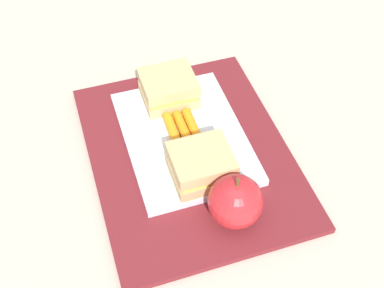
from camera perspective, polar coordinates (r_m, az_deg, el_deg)
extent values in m
plane|color=#B7AD99|center=(0.74, -0.30, -1.42)|extent=(2.40, 2.40, 0.00)
cube|color=maroon|center=(0.74, -0.30, -1.17)|extent=(0.36, 0.28, 0.01)
cube|color=white|center=(0.74, -0.89, 0.78)|extent=(0.23, 0.17, 0.01)
cube|color=tan|center=(0.79, -2.61, 5.58)|extent=(0.07, 0.08, 0.02)
cube|color=#F4CC4C|center=(0.78, -2.64, 6.27)|extent=(0.07, 0.07, 0.01)
cube|color=tan|center=(0.77, -2.68, 6.98)|extent=(0.07, 0.08, 0.02)
cube|color=tan|center=(0.69, 1.04, -3.05)|extent=(0.07, 0.08, 0.02)
cube|color=#F4CC4C|center=(0.67, 1.06, -2.38)|extent=(0.07, 0.07, 0.01)
cube|color=tan|center=(0.66, 1.08, -1.68)|extent=(0.07, 0.08, 0.02)
cylinder|color=orange|center=(0.73, -2.03, 1.08)|extent=(0.08, 0.01, 0.02)
cylinder|color=orange|center=(0.73, -0.89, 1.53)|extent=(0.08, 0.01, 0.02)
cylinder|color=orange|center=(0.74, 0.21, 1.69)|extent=(0.08, 0.01, 0.01)
sphere|color=red|center=(0.64, 4.91, -6.45)|extent=(0.07, 0.07, 0.07)
cylinder|color=brown|center=(0.61, 5.16, -4.32)|extent=(0.01, 0.00, 0.01)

